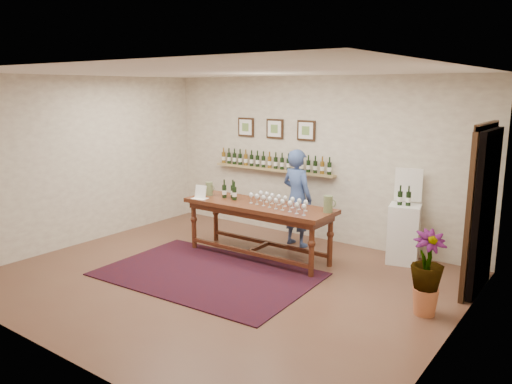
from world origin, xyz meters
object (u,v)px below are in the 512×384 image
Objects in this scene: display_pedestal at (404,234)px; potted_plant at (427,273)px; person at (297,198)px; tasting_table at (258,212)px.

potted_plant is (0.85, -1.60, 0.06)m from display_pedestal.
tasting_table is at bearing 90.21° from person.
display_pedestal is 1.81m from potted_plant.
potted_plant is at bearing -10.43° from tasting_table.
person is at bearing 152.20° from potted_plant.
potted_plant is 2.94m from person.
potted_plant is at bearing -62.06° from display_pedestal.
person is at bearing -172.47° from display_pedestal.
tasting_table is 2.80× the size of potted_plant.
potted_plant is at bearing 163.12° from person.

